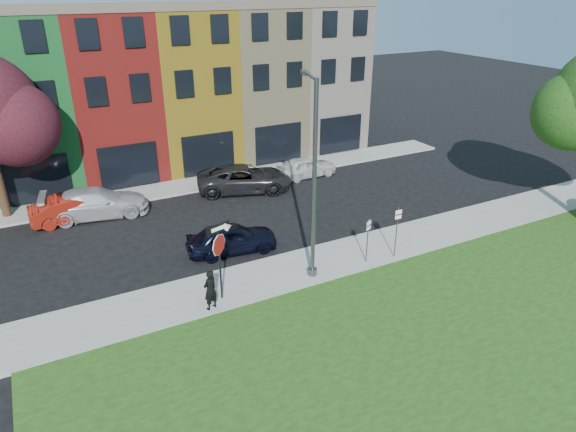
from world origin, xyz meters
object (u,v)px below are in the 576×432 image
stop_sign (219,246)px  sedan_near (232,238)px  man (210,290)px  street_lamp (313,182)px

stop_sign → sedan_near: size_ratio=0.74×
stop_sign → man: stop_sign is taller
man → sedan_near: bearing=-144.5°
stop_sign → street_lamp: bearing=-15.0°
sedan_near → street_lamp: size_ratio=0.53×
sedan_near → street_lamp: (2.24, -3.49, 3.57)m
street_lamp → sedan_near: bearing=140.2°
sedan_near → street_lamp: 5.47m
man → street_lamp: 5.82m
stop_sign → man: bearing=-158.8°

